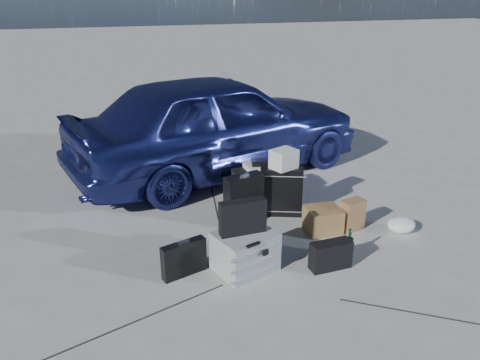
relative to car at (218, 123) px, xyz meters
name	(u,v)px	position (x,y,z in m)	size (l,w,h in m)	color
ground	(281,260)	(-0.07, -2.51, -0.72)	(60.00, 60.00, 0.00)	#B9B9B4
car	(218,123)	(0.00, 0.00, 0.00)	(1.69, 4.20, 1.43)	#313A95
pelican_case	(245,251)	(-0.46, -2.55, -0.52)	(0.53, 0.43, 0.38)	#A8AAAD
laptop_bag	(243,217)	(-0.47, -2.53, -0.17)	(0.43, 0.11, 0.33)	black
briefcase	(184,259)	(-1.02, -2.46, -0.55)	(0.43, 0.10, 0.34)	black
suitcase_left	(244,199)	(-0.17, -1.64, -0.43)	(0.44, 0.16, 0.57)	black
suitcase_right	(281,191)	(0.31, -1.57, -0.43)	(0.48, 0.17, 0.58)	black
white_carton	(284,159)	(0.33, -1.58, -0.03)	(0.27, 0.22, 0.22)	silver
duffel_bag	(263,183)	(0.29, -1.06, -0.53)	(0.75, 0.32, 0.38)	black
flat_box_white	(263,167)	(0.28, -1.05, -0.30)	(0.43, 0.32, 0.08)	silver
flat_box_black	(263,162)	(0.27, -1.07, -0.24)	(0.28, 0.20, 0.06)	black
kraft_bag	(352,215)	(0.92, -2.16, -0.54)	(0.26, 0.16, 0.35)	#A46B47
cardboard_box	(323,220)	(0.59, -2.10, -0.58)	(0.36, 0.32, 0.27)	#9B6D43
plastic_bag	(401,225)	(1.40, -2.38, -0.63)	(0.31, 0.27, 0.17)	white
messenger_bag	(331,255)	(0.32, -2.78, -0.58)	(0.40, 0.15, 0.28)	black
green_bottle	(349,245)	(0.58, -2.68, -0.56)	(0.08, 0.08, 0.31)	black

